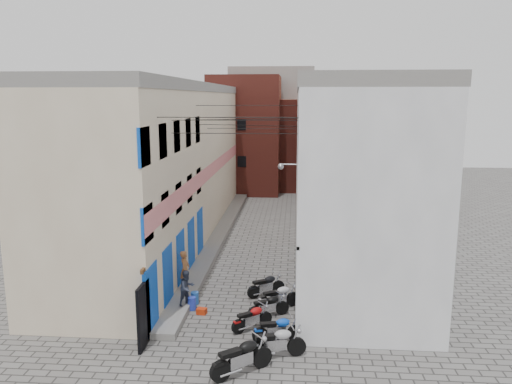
% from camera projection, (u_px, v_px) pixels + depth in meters
% --- Properties ---
extents(ground, '(90.00, 90.00, 0.00)m').
position_uv_depth(ground, '(221.00, 343.00, 16.89)').
color(ground, '#5E5B58').
rests_on(ground, ground).
extents(plinth, '(0.90, 26.00, 0.25)m').
position_uv_depth(plinth, '(220.00, 235.00, 29.76)').
color(plinth, gray).
rests_on(plinth, ground).
extents(building_left, '(5.10, 27.00, 9.00)m').
position_uv_depth(building_left, '(169.00, 162.00, 29.12)').
color(building_left, beige).
rests_on(building_left, ground).
extents(building_right, '(5.94, 26.00, 9.00)m').
position_uv_depth(building_right, '(341.00, 163.00, 28.38)').
color(building_right, silver).
rests_on(building_right, ground).
extents(building_far_brick_left, '(6.00, 6.00, 10.00)m').
position_uv_depth(building_far_brick_left, '(245.00, 134.00, 43.53)').
color(building_far_brick_left, maroon).
rests_on(building_far_brick_left, ground).
extents(building_far_brick_right, '(5.00, 6.00, 8.00)m').
position_uv_depth(building_far_brick_right, '(302.00, 144.00, 45.28)').
color(building_far_brick_right, maroon).
rests_on(building_far_brick_right, ground).
extents(building_far_concrete, '(8.00, 5.00, 11.00)m').
position_uv_depth(building_far_concrete, '(272.00, 125.00, 49.15)').
color(building_far_concrete, gray).
rests_on(building_far_concrete, ground).
extents(far_shopfront, '(2.00, 0.30, 2.40)m').
position_uv_depth(far_shopfront, '(266.00, 183.00, 41.34)').
color(far_shopfront, black).
rests_on(far_shopfront, ground).
extents(overhead_wires, '(5.80, 13.02, 1.32)m').
position_uv_depth(overhead_wires, '(244.00, 121.00, 23.04)').
color(overhead_wires, black).
rests_on(overhead_wires, ground).
extents(motorcycle_a, '(2.09, 1.84, 1.23)m').
position_uv_depth(motorcycle_a, '(242.00, 355.00, 14.88)').
color(motorcycle_a, black).
rests_on(motorcycle_a, ground).
extents(motorcycle_b, '(2.06, 1.13, 1.14)m').
position_uv_depth(motorcycle_b, '(276.00, 341.00, 15.84)').
color(motorcycle_b, '#99999D').
rests_on(motorcycle_b, ground).
extents(motorcycle_c, '(1.84, 0.93, 1.02)m').
position_uv_depth(motorcycle_c, '(278.00, 328.00, 16.88)').
color(motorcycle_c, '#0C43C0').
rests_on(motorcycle_c, ground).
extents(motorcycle_d, '(1.65, 1.46, 0.97)m').
position_uv_depth(motorcycle_d, '(252.00, 317.00, 17.79)').
color(motorcycle_d, '#A30B0C').
rests_on(motorcycle_d, ground).
extents(motorcycle_e, '(1.74, 1.29, 0.98)m').
position_uv_depth(motorcycle_e, '(269.00, 305.00, 18.79)').
color(motorcycle_e, black).
rests_on(motorcycle_e, ground).
extents(motorcycle_f, '(1.91, 1.41, 1.07)m').
position_uv_depth(motorcycle_f, '(279.00, 296.00, 19.54)').
color(motorcycle_f, '#B7B7BC').
rests_on(motorcycle_f, ground).
extents(motorcycle_g, '(1.76, 1.45, 1.02)m').
position_uv_depth(motorcycle_g, '(266.00, 284.00, 20.83)').
color(motorcycle_g, black).
rests_on(motorcycle_g, ground).
extents(person_a, '(0.42, 0.61, 1.61)m').
position_uv_depth(person_a, '(185.00, 269.00, 21.01)').
color(person_a, '#9F643A').
rests_on(person_a, plinth).
extents(person_b, '(0.84, 0.86, 1.39)m').
position_uv_depth(person_b, '(187.00, 288.00, 19.29)').
color(person_b, '#31374A').
rests_on(person_b, plinth).
extents(water_jug_near, '(0.42, 0.42, 0.51)m').
position_uv_depth(water_jug_near, '(192.00, 303.00, 19.51)').
color(water_jug_near, blue).
rests_on(water_jug_near, ground).
extents(water_jug_far, '(0.40, 0.40, 0.49)m').
position_uv_depth(water_jug_far, '(195.00, 298.00, 20.07)').
color(water_jug_far, blue).
rests_on(water_jug_far, ground).
extents(red_crate, '(0.41, 0.34, 0.23)m').
position_uv_depth(red_crate, '(202.00, 311.00, 19.15)').
color(red_crate, red).
rests_on(red_crate, ground).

